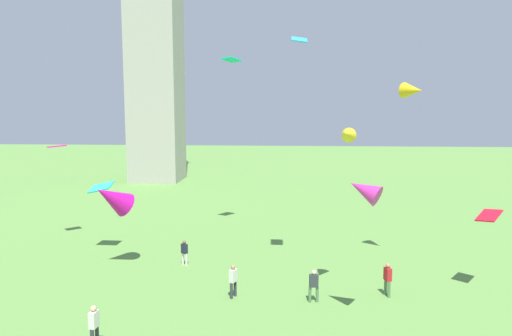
% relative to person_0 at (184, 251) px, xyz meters
% --- Properties ---
extents(person_0, '(0.48, 0.45, 1.61)m').
position_rel_person_0_xyz_m(person_0, '(0.00, 0.00, 0.00)').
color(person_0, silver).
rests_on(person_0, ground_plane).
extents(person_1, '(0.53, 0.31, 1.71)m').
position_rel_person_0_xyz_m(person_1, '(7.93, -5.26, 0.06)').
color(person_1, '#51754C').
rests_on(person_1, ground_plane).
extents(person_2, '(0.43, 0.53, 1.78)m').
position_rel_person_0_xyz_m(person_2, '(3.73, -4.93, 0.09)').
color(person_2, '#2D3338').
rests_on(person_2, ground_plane).
extents(person_3, '(0.31, 0.56, 1.81)m').
position_rel_person_0_xyz_m(person_3, '(-1.42, -10.60, 0.11)').
color(person_3, '#2D3338').
rests_on(person_3, ground_plane).
extents(person_4, '(0.38, 0.54, 1.80)m').
position_rel_person_0_xyz_m(person_4, '(11.88, -4.16, 0.11)').
color(person_4, '#51754C').
rests_on(person_4, ground_plane).
extents(kite_flying_0, '(2.97, 3.09, 2.54)m').
position_rel_person_0_xyz_m(kite_flying_0, '(-4.22, -0.97, 3.60)').
color(kite_flying_0, '#BC0F8B').
extents(kite_flying_1, '(0.92, 1.32, 0.58)m').
position_rel_person_0_xyz_m(kite_flying_1, '(7.12, -1.02, 12.91)').
color(kite_flying_1, '#2C9DD1').
extents(kite_flying_2, '(1.48, 1.45, 0.18)m').
position_rel_person_0_xyz_m(kite_flying_2, '(-10.60, 5.01, 6.24)').
color(kite_flying_2, '#E9148E').
extents(kite_flying_3, '(1.65, 1.72, 0.57)m').
position_rel_person_0_xyz_m(kite_flying_3, '(17.35, -3.06, 3.31)').
color(kite_flying_3, red).
extents(kite_flying_5, '(1.87, 1.61, 1.39)m').
position_rel_person_0_xyz_m(kite_flying_5, '(9.95, -7.80, 5.44)').
color(kite_flying_5, '#CB2B96').
extents(kite_flying_6, '(1.60, 1.74, 0.32)m').
position_rel_person_0_xyz_m(kite_flying_6, '(2.05, 8.29, 12.76)').
color(kite_flying_6, '#03BC9A').
extents(kite_flying_7, '(1.58, 1.67, 1.01)m').
position_rel_person_0_xyz_m(kite_flying_7, '(13.95, 0.46, 10.09)').
color(kite_flying_7, gold).
extents(kite_flying_8, '(1.65, 1.29, 0.80)m').
position_rel_person_0_xyz_m(kite_flying_8, '(-6.27, 2.37, 3.66)').
color(kite_flying_8, '#2AC9BC').
extents(kite_flying_9, '(1.05, 1.33, 0.90)m').
position_rel_person_0_xyz_m(kite_flying_9, '(9.47, -5.01, 7.74)').
color(kite_flying_9, yellow).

